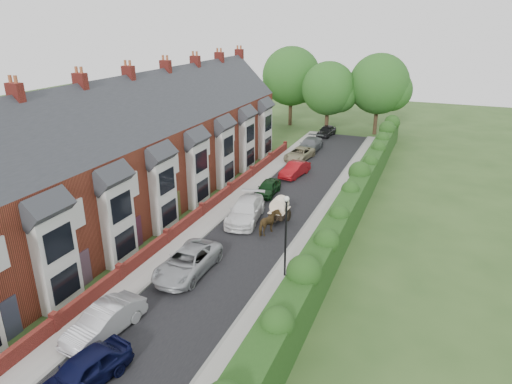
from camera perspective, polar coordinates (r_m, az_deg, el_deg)
ground at (r=25.67m, az=-6.80°, el=-13.34°), size 140.00×140.00×0.00m
road at (r=34.56m, az=1.19°, el=-3.63°), size 6.00×58.00×0.02m
pavement_hedge_side at (r=33.45m, az=7.78°, el=-4.62°), size 2.20×58.00×0.12m
pavement_house_side at (r=35.97m, az=-4.56°, el=-2.58°), size 1.70×58.00×0.12m
kerb_hedge_side at (r=33.68m, az=6.05°, el=-4.34°), size 0.18×58.00×0.13m
kerb_house_side at (r=35.64m, az=-3.40°, el=-2.77°), size 0.18×58.00×0.13m
hedge at (r=32.48m, az=10.98°, el=-2.64°), size 2.10×58.00×2.85m
terrace_row at (r=36.96m, az=-14.59°, el=4.72°), size 9.05×40.50×11.50m
garden_wall_row at (r=35.44m, az=-6.74°, el=-2.34°), size 0.35×40.35×1.10m
lamppost at (r=26.02m, az=3.75°, el=-4.35°), size 0.32×0.32×5.16m
tree_far_left at (r=60.57m, az=9.38°, el=12.48°), size 7.14×6.80×9.29m
tree_far_right at (r=61.42m, az=15.48°, el=12.70°), size 7.98×7.60×10.31m
tree_far_back at (r=64.86m, az=4.80°, el=14.04°), size 8.40×8.00×10.82m
car_navy at (r=21.48m, az=-20.81°, el=-20.24°), size 2.61×4.56×1.46m
car_silver_a at (r=23.97m, az=-18.42°, el=-15.07°), size 2.07×4.59×1.46m
car_silver_b at (r=27.88m, az=-8.54°, el=-8.64°), size 2.46×5.31×1.48m
car_white at (r=34.41m, az=-1.31°, el=-2.32°), size 3.04×5.73×1.58m
car_green at (r=39.39m, az=1.50°, el=0.53°), size 1.62×3.79×1.28m
car_red at (r=44.19m, az=4.87°, el=2.83°), size 2.15×4.35×1.37m
car_beige at (r=49.50m, az=5.44°, el=4.77°), size 2.66×4.85×1.29m
car_grey at (r=52.78m, az=6.75°, el=5.86°), size 2.20×5.21×1.50m
car_black at (r=60.09m, az=8.79°, el=7.56°), size 2.03×4.15×1.36m
horse at (r=32.23m, az=1.67°, el=-3.92°), size 1.30×2.12×1.67m
horse_cart at (r=33.94m, az=2.94°, el=-2.03°), size 1.26×2.79×2.01m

